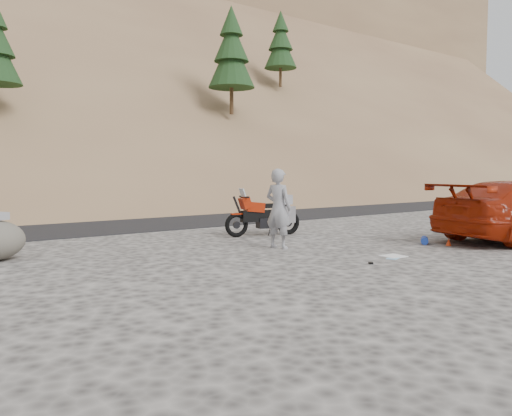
% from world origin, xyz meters
% --- Properties ---
extents(ground, '(140.00, 140.00, 0.00)m').
position_xyz_m(ground, '(0.00, 0.00, 0.00)').
color(ground, '#3F3C3A').
rests_on(ground, ground).
extents(road, '(120.00, 7.00, 0.05)m').
position_xyz_m(road, '(0.00, 9.00, 0.00)').
color(road, black).
rests_on(road, ground).
extents(motorcycle, '(2.30, 0.97, 1.38)m').
position_xyz_m(motorcycle, '(0.97, 2.80, 0.59)').
color(motorcycle, black).
rests_on(motorcycle, ground).
extents(man, '(0.62, 0.79, 1.90)m').
position_xyz_m(man, '(-0.25, 0.77, 0.00)').
color(man, gray).
rests_on(man, ground).
extents(gear_white_cloth, '(0.51, 0.46, 0.02)m').
position_xyz_m(gear_white_cloth, '(0.99, -1.62, 0.01)').
color(gear_white_cloth, white).
rests_on(gear_white_cloth, ground).
extents(gear_blue_mat, '(0.48, 0.41, 0.18)m').
position_xyz_m(gear_blue_mat, '(3.17, -0.90, 0.09)').
color(gear_blue_mat, '#1B39A3').
rests_on(gear_blue_mat, ground).
extents(gear_funnel, '(0.17, 0.17, 0.18)m').
position_xyz_m(gear_funnel, '(3.36, -1.45, 0.09)').
color(gear_funnel, '#B92D0C').
rests_on(gear_funnel, ground).
extents(gear_glove_b, '(0.12, 0.13, 0.03)m').
position_xyz_m(gear_glove_b, '(-0.09, -1.92, 0.02)').
color(gear_glove_b, black).
rests_on(gear_glove_b, ground).
extents(gear_blue_cloth, '(0.35, 0.31, 0.01)m').
position_xyz_m(gear_blue_cloth, '(0.76, -1.79, 0.01)').
color(gear_blue_cloth, '#8DBBDB').
rests_on(gear_blue_cloth, ground).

